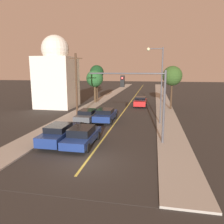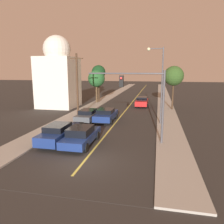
{
  "view_description": "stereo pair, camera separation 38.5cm",
  "coord_description": "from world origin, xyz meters",
  "px_view_note": "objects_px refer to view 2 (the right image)",
  "views": [
    {
      "loc": [
        4.13,
        -12.62,
        5.85
      ],
      "look_at": [
        0.0,
        8.85,
        1.6
      ],
      "focal_mm": 35.0,
      "sensor_mm": 36.0,
      "label": 1
    },
    {
      "loc": [
        4.51,
        -12.54,
        5.85
      ],
      "look_at": [
        0.0,
        8.85,
        1.6
      ],
      "focal_mm": 35.0,
      "sensor_mm": 36.0,
      "label": 2
    }
  ],
  "objects_px": {
    "car_near_lane_second": "(106,115)",
    "car_outer_lane_front": "(59,133)",
    "tree_left_near": "(96,79)",
    "tree_right_near": "(174,76)",
    "streetlamp_right": "(159,76)",
    "car_far_oncoming": "(142,102)",
    "utility_pole_left": "(77,84)",
    "car_near_lane_front": "(81,135)",
    "traffic_signal_mast": "(144,93)",
    "tree_left_far": "(99,73)",
    "car_outer_lane_second": "(88,115)",
    "domed_building_left": "(58,75)"
  },
  "relations": [
    {
      "from": "utility_pole_left",
      "to": "car_near_lane_front",
      "type": "bearing_deg",
      "value": -68.06
    },
    {
      "from": "car_far_oncoming",
      "to": "car_outer_lane_second",
      "type": "bearing_deg",
      "value": 65.02
    },
    {
      "from": "streetlamp_right",
      "to": "domed_building_left",
      "type": "xyz_separation_m",
      "value": [
        -15.37,
        8.48,
        -0.11
      ]
    },
    {
      "from": "car_near_lane_front",
      "to": "car_near_lane_second",
      "type": "height_order",
      "value": "car_near_lane_front"
    },
    {
      "from": "car_outer_lane_front",
      "to": "domed_building_left",
      "type": "bearing_deg",
      "value": 115.09
    },
    {
      "from": "tree_left_near",
      "to": "domed_building_left",
      "type": "height_order",
      "value": "domed_building_left"
    },
    {
      "from": "tree_left_far",
      "to": "tree_right_near",
      "type": "distance_m",
      "value": 13.65
    },
    {
      "from": "car_outer_lane_front",
      "to": "streetlamp_right",
      "type": "xyz_separation_m",
      "value": [
        7.81,
        7.66,
        4.36
      ]
    },
    {
      "from": "car_near_lane_second",
      "to": "car_outer_lane_second",
      "type": "bearing_deg",
      "value": -167.21
    },
    {
      "from": "car_near_lane_front",
      "to": "car_near_lane_second",
      "type": "relative_size",
      "value": 1.02
    },
    {
      "from": "car_near_lane_front",
      "to": "tree_left_far",
      "type": "relative_size",
      "value": 0.75
    },
    {
      "from": "streetlamp_right",
      "to": "tree_right_near",
      "type": "height_order",
      "value": "streetlamp_right"
    },
    {
      "from": "car_near_lane_second",
      "to": "traffic_signal_mast",
      "type": "height_order",
      "value": "traffic_signal_mast"
    },
    {
      "from": "car_far_oncoming",
      "to": "traffic_signal_mast",
      "type": "distance_m",
      "value": 18.28
    },
    {
      "from": "car_outer_lane_front",
      "to": "tree_right_near",
      "type": "distance_m",
      "value": 20.07
    },
    {
      "from": "utility_pole_left",
      "to": "streetlamp_right",
      "type": "bearing_deg",
      "value": -10.11
    },
    {
      "from": "car_near_lane_second",
      "to": "utility_pole_left",
      "type": "xyz_separation_m",
      "value": [
        -3.87,
        1.21,
        3.37
      ]
    },
    {
      "from": "car_far_oncoming",
      "to": "tree_left_near",
      "type": "distance_m",
      "value": 9.13
    },
    {
      "from": "car_near_lane_second",
      "to": "car_far_oncoming",
      "type": "xyz_separation_m",
      "value": [
        3.32,
        10.96,
        0.06
      ]
    },
    {
      "from": "car_outer_lane_front",
      "to": "traffic_signal_mast",
      "type": "xyz_separation_m",
      "value": [
        6.7,
        1.22,
        3.28
      ]
    },
    {
      "from": "tree_left_near",
      "to": "tree_left_far",
      "type": "xyz_separation_m",
      "value": [
        0.16,
        0.87,
        1.04
      ]
    },
    {
      "from": "tree_right_near",
      "to": "car_outer_lane_front",
      "type": "bearing_deg",
      "value": -120.38
    },
    {
      "from": "tree_left_near",
      "to": "tree_right_near",
      "type": "height_order",
      "value": "tree_right_near"
    },
    {
      "from": "car_outer_lane_front",
      "to": "utility_pole_left",
      "type": "distance_m",
      "value": 10.13
    },
    {
      "from": "tree_left_far",
      "to": "domed_building_left",
      "type": "height_order",
      "value": "domed_building_left"
    },
    {
      "from": "car_near_lane_second",
      "to": "traffic_signal_mast",
      "type": "relative_size",
      "value": 0.79
    },
    {
      "from": "car_outer_lane_second",
      "to": "utility_pole_left",
      "type": "xyz_separation_m",
      "value": [
        -1.87,
        1.66,
        3.37
      ]
    },
    {
      "from": "car_outer_lane_second",
      "to": "car_far_oncoming",
      "type": "distance_m",
      "value": 12.59
    },
    {
      "from": "car_outer_lane_second",
      "to": "tree_left_near",
      "type": "height_order",
      "value": "tree_left_near"
    },
    {
      "from": "car_outer_lane_second",
      "to": "domed_building_left",
      "type": "xyz_separation_m",
      "value": [
        -7.56,
        8.42,
        4.3
      ]
    },
    {
      "from": "car_far_oncoming",
      "to": "traffic_signal_mast",
      "type": "xyz_separation_m",
      "value": [
        1.38,
        -17.92,
        3.29
      ]
    },
    {
      "from": "car_outer_lane_front",
      "to": "traffic_signal_mast",
      "type": "relative_size",
      "value": 0.83
    },
    {
      "from": "car_far_oncoming",
      "to": "utility_pole_left",
      "type": "distance_m",
      "value": 12.56
    },
    {
      "from": "tree_right_near",
      "to": "streetlamp_right",
      "type": "bearing_deg",
      "value": -102.89
    },
    {
      "from": "traffic_signal_mast",
      "to": "utility_pole_left",
      "type": "xyz_separation_m",
      "value": [
        -8.57,
        8.17,
        0.02
      ]
    },
    {
      "from": "car_outer_lane_second",
      "to": "tree_left_far",
      "type": "bearing_deg",
      "value": 100.49
    },
    {
      "from": "car_near_lane_second",
      "to": "streetlamp_right",
      "type": "bearing_deg",
      "value": -5.08
    },
    {
      "from": "traffic_signal_mast",
      "to": "streetlamp_right",
      "type": "height_order",
      "value": "streetlamp_right"
    },
    {
      "from": "tree_left_far",
      "to": "traffic_signal_mast",
      "type": "bearing_deg",
      "value": -65.9
    },
    {
      "from": "tree_left_near",
      "to": "domed_building_left",
      "type": "bearing_deg",
      "value": -132.48
    },
    {
      "from": "car_near_lane_second",
      "to": "car_outer_lane_front",
      "type": "distance_m",
      "value": 8.42
    },
    {
      "from": "tree_left_far",
      "to": "car_near_lane_front",
      "type": "bearing_deg",
      "value": -78.21
    },
    {
      "from": "streetlamp_right",
      "to": "domed_building_left",
      "type": "height_order",
      "value": "domed_building_left"
    },
    {
      "from": "streetlamp_right",
      "to": "car_outer_lane_second",
      "type": "bearing_deg",
      "value": 179.54
    },
    {
      "from": "car_outer_lane_front",
      "to": "utility_pole_left",
      "type": "xyz_separation_m",
      "value": [
        -1.87,
        9.39,
        3.3
      ]
    },
    {
      "from": "car_near_lane_second",
      "to": "streetlamp_right",
      "type": "relative_size",
      "value": 0.6
    },
    {
      "from": "car_outer_lane_second",
      "to": "streetlamp_right",
      "type": "bearing_deg",
      "value": -0.46
    },
    {
      "from": "streetlamp_right",
      "to": "tree_left_near",
      "type": "bearing_deg",
      "value": 127.95
    },
    {
      "from": "car_outer_lane_second",
      "to": "traffic_signal_mast",
      "type": "bearing_deg",
      "value": -44.17
    },
    {
      "from": "traffic_signal_mast",
      "to": "tree_right_near",
      "type": "relative_size",
      "value": 0.96
    }
  ]
}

